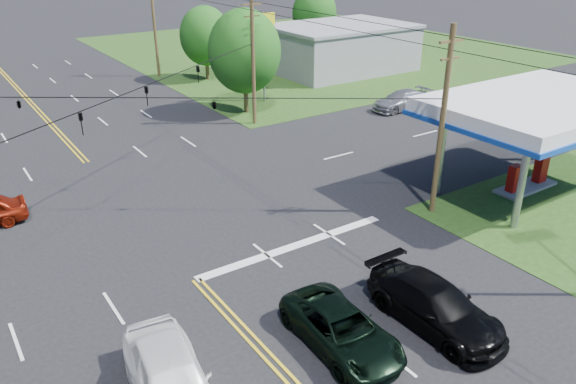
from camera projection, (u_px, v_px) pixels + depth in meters
ground at (130, 209)px, 29.46m from camera, size 280.00×280.00×0.00m
grass_ne at (311, 48)px, 71.33m from camera, size 46.00×48.00×0.03m
stop_bar at (295, 246)px, 25.96m from camera, size 10.00×0.50×0.02m
retail_ne at (340, 49)px, 58.83m from camera, size 14.00×10.00×4.40m
gas_canopy at (541, 108)px, 29.84m from camera, size 12.20×8.20×5.35m
pole_se at (442, 121)px, 27.21m from camera, size 1.60×0.28×9.50m
pole_ne at (253, 59)px, 40.78m from camera, size 1.60×0.28×9.50m
pole_right_far at (154, 24)px, 55.00m from camera, size 1.60×0.28×10.00m
span_wire_signals at (115, 98)px, 26.95m from camera, size 26.00×18.00×1.13m
power_lines at (123, 49)px, 24.36m from camera, size 26.04×100.00×0.64m
tree_right_a at (244, 51)px, 43.57m from camera, size 5.70×5.70×8.18m
tree_right_b at (205, 36)px, 54.16m from camera, size 4.94×4.94×7.09m
tree_far_r at (314, 13)px, 67.42m from camera, size 5.32×5.32×7.63m
pickup_dkgreen at (341, 329)px, 19.39m from camera, size 2.61×5.25×1.43m
suv_black at (435, 305)px, 20.47m from camera, size 2.37×5.72×1.65m
pickup_white at (171, 379)px, 16.93m from camera, size 2.89×5.68×1.85m
sedan_far at (402, 100)px, 45.94m from camera, size 5.36×2.29×1.54m
polesign_ne at (263, 34)px, 46.30m from camera, size 2.05×0.46×7.41m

